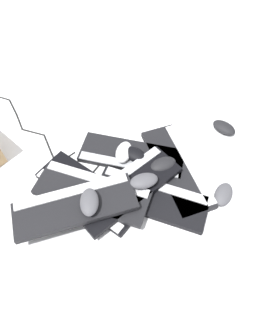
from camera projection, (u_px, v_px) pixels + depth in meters
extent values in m
plane|color=white|center=(144.00, 176.00, 1.24)|extent=(3.20, 3.20, 0.00)
cube|color=black|center=(176.00, 168.00, 1.24)|extent=(0.20, 0.46, 0.02)
cube|color=silver|center=(189.00, 162.00, 1.24)|extent=(0.09, 0.42, 0.01)
cube|color=black|center=(132.00, 156.00, 1.28)|extent=(0.46, 0.33, 0.02)
cube|color=#B2B5BA|center=(128.00, 164.00, 1.24)|extent=(0.39, 0.21, 0.01)
cube|color=black|center=(88.00, 191.00, 1.18)|extent=(0.40, 0.43, 0.02)
cube|color=silver|center=(78.00, 199.00, 1.15)|extent=(0.30, 0.34, 0.01)
cube|color=black|center=(151.00, 199.00, 1.16)|extent=(0.45, 0.36, 0.02)
cube|color=silver|center=(156.00, 185.00, 1.18)|extent=(0.37, 0.25, 0.01)
cube|color=black|center=(128.00, 189.00, 1.15)|extent=(0.46, 0.34, 0.02)
cube|color=#B2B5BA|center=(119.00, 178.00, 1.16)|extent=(0.38, 0.23, 0.01)
cube|color=black|center=(92.00, 193.00, 1.14)|extent=(0.45, 0.36, 0.02)
cube|color=silver|center=(97.00, 179.00, 1.16)|extent=(0.38, 0.25, 0.01)
cube|color=black|center=(75.00, 206.00, 1.08)|extent=(0.45, 0.19, 0.02)
cube|color=silver|center=(72.00, 191.00, 1.10)|extent=(0.42, 0.08, 0.01)
ellipsoid|color=black|center=(224.00, 128.00, 1.36)|extent=(0.12, 0.13, 0.04)
ellipsoid|color=black|center=(134.00, 154.00, 1.24)|extent=(0.12, 0.12, 0.04)
ellipsoid|color=#4C4C51|center=(89.00, 202.00, 1.05)|extent=(0.08, 0.12, 0.04)
ellipsoid|color=#4C4C51|center=(223.00, 194.00, 1.17)|extent=(0.12, 0.13, 0.04)
ellipsoid|color=#4C4C51|center=(144.00, 181.00, 1.13)|extent=(0.11, 0.07, 0.04)
ellipsoid|color=black|center=(163.00, 164.00, 1.21)|extent=(0.12, 0.09, 0.04)
ellipsoid|color=silver|center=(124.00, 152.00, 1.24)|extent=(0.11, 0.13, 0.04)
cylinder|color=black|center=(69.00, 155.00, 1.29)|extent=(0.05, 0.03, 0.01)
cylinder|color=black|center=(64.00, 164.00, 1.27)|extent=(0.02, 0.05, 0.01)
cylinder|color=black|center=(67.00, 173.00, 1.24)|extent=(0.04, 0.06, 0.01)
cylinder|color=black|center=(80.00, 177.00, 1.23)|extent=(0.07, 0.02, 0.01)
cylinder|color=black|center=(96.00, 169.00, 1.25)|extent=(0.07, 0.07, 0.01)
cylinder|color=black|center=(107.00, 150.00, 1.30)|extent=(0.06, 0.11, 0.01)
sphere|color=black|center=(74.00, 152.00, 1.30)|extent=(0.01, 0.01, 0.01)
sphere|color=black|center=(64.00, 159.00, 1.28)|extent=(0.01, 0.01, 0.01)
sphere|color=black|center=(63.00, 169.00, 1.25)|extent=(0.01, 0.01, 0.01)
sphere|color=black|center=(72.00, 177.00, 1.23)|extent=(0.01, 0.01, 0.01)
sphere|color=black|center=(89.00, 177.00, 1.23)|extent=(0.01, 0.01, 0.01)
sphere|color=black|center=(102.00, 161.00, 1.27)|extent=(0.01, 0.01, 0.01)
sphere|color=black|center=(111.00, 141.00, 1.34)|extent=(0.01, 0.01, 0.01)
cylinder|color=black|center=(55.00, 161.00, 1.27)|extent=(0.03, 0.09, 0.01)
cylinder|color=black|center=(48.00, 144.00, 1.33)|extent=(0.03, 0.11, 0.01)
cylinder|color=black|center=(33.00, 132.00, 1.36)|extent=(0.10, 0.06, 0.01)
cylinder|color=black|center=(19.00, 122.00, 1.40)|extent=(0.03, 0.10, 0.01)
cylinder|color=black|center=(13.00, 107.00, 1.45)|extent=(0.04, 0.12, 0.01)
cylinder|color=black|center=(1.00, 97.00, 1.49)|extent=(0.08, 0.06, 0.01)
sphere|color=black|center=(58.00, 169.00, 1.25)|extent=(0.01, 0.01, 0.01)
sphere|color=black|center=(51.00, 153.00, 1.30)|extent=(0.01, 0.01, 0.01)
sphere|color=black|center=(44.00, 135.00, 1.35)|extent=(0.01, 0.01, 0.01)
sphere|color=black|center=(22.00, 129.00, 1.37)|extent=(0.01, 0.01, 0.01)
sphere|color=black|center=(17.00, 115.00, 1.42)|extent=(0.01, 0.01, 0.01)
sphere|color=black|center=(9.00, 99.00, 1.48)|extent=(0.01, 0.01, 0.01)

